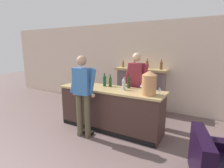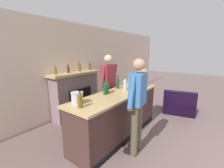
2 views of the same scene
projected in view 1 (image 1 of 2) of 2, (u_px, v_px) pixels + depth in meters
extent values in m
cube|color=beige|center=(139.00, 66.00, 5.67)|extent=(12.00, 0.07, 2.75)
cube|color=#412A25|center=(110.00, 110.00, 4.23)|extent=(2.50, 0.68, 0.96)
cube|color=tan|center=(110.00, 89.00, 4.13)|extent=(2.57, 0.75, 0.04)
cube|color=black|center=(103.00, 132.00, 4.02)|extent=(2.45, 0.01, 0.10)
cube|color=slate|center=(141.00, 90.00, 5.53)|extent=(1.45, 0.44, 1.26)
cube|color=black|center=(138.00, 97.00, 5.37)|extent=(0.80, 0.02, 0.81)
cube|color=tan|center=(141.00, 70.00, 5.38)|extent=(1.61, 0.52, 0.07)
cylinder|color=brown|center=(123.00, 65.00, 5.65)|extent=(0.06, 0.06, 0.18)
cylinder|color=brown|center=(123.00, 61.00, 5.63)|extent=(0.03, 0.03, 0.06)
cylinder|color=#4C212A|center=(134.00, 65.00, 5.46)|extent=(0.07, 0.07, 0.18)
cylinder|color=#4C212A|center=(135.00, 61.00, 5.43)|extent=(0.03, 0.03, 0.06)
cylinder|color=brown|center=(147.00, 65.00, 5.26)|extent=(0.07, 0.07, 0.23)
cylinder|color=brown|center=(147.00, 60.00, 5.23)|extent=(0.03, 0.03, 0.08)
cylinder|color=brown|center=(161.00, 66.00, 5.05)|extent=(0.08, 0.08, 0.22)
cylinder|color=brown|center=(161.00, 61.00, 5.03)|extent=(0.03, 0.03, 0.07)
cube|color=black|center=(200.00, 158.00, 2.54)|extent=(0.38, 0.93, 0.75)
cube|color=black|center=(216.00, 154.00, 2.81)|extent=(0.82, 0.37, 0.52)
cylinder|color=#9D6245|center=(67.00, 97.00, 6.67)|extent=(0.28, 0.28, 0.25)
cylinder|color=#332319|center=(66.00, 94.00, 6.65)|extent=(0.25, 0.25, 0.02)
cone|color=#2B8741|center=(68.00, 89.00, 6.56)|extent=(0.14, 0.30, 0.34)
cone|color=#318B46|center=(69.00, 87.00, 6.70)|extent=(0.29, 0.14, 0.42)
cone|color=#3C8B31|center=(66.00, 88.00, 6.73)|extent=(0.34, 0.36, 0.41)
cone|color=#2C7F3A|center=(63.00, 89.00, 6.57)|extent=(0.27, 0.25, 0.37)
cone|color=#327C41|center=(64.00, 88.00, 6.47)|extent=(0.38, 0.17, 0.46)
cylinder|color=brown|center=(87.00, 116.00, 3.79)|extent=(0.13, 0.13, 0.97)
cube|color=black|center=(90.00, 134.00, 3.95)|extent=(0.13, 0.25, 0.07)
cylinder|color=brown|center=(80.00, 115.00, 3.87)|extent=(0.13, 0.13, 0.97)
cube|color=black|center=(82.00, 132.00, 4.02)|extent=(0.13, 0.25, 0.07)
cube|color=#3769A6|center=(82.00, 81.00, 3.68)|extent=(0.38, 0.26, 0.57)
cylinder|color=#3769A6|center=(92.00, 82.00, 3.61)|extent=(0.20, 0.08, 0.57)
sphere|color=tan|center=(93.00, 95.00, 3.68)|extent=(0.09, 0.09, 0.09)
cylinder|color=#3769A6|center=(74.00, 80.00, 3.78)|extent=(0.20, 0.08, 0.57)
sphere|color=tan|center=(75.00, 93.00, 3.86)|extent=(0.09, 0.09, 0.09)
sphere|color=tan|center=(82.00, 61.00, 3.59)|extent=(0.21, 0.21, 0.21)
cylinder|color=black|center=(132.00, 104.00, 4.59)|extent=(0.13, 0.13, 0.99)
cube|color=black|center=(130.00, 122.00, 4.62)|extent=(0.11, 0.25, 0.07)
cylinder|color=black|center=(139.00, 106.00, 4.48)|extent=(0.13, 0.13, 0.99)
cube|color=black|center=(137.00, 123.00, 4.51)|extent=(0.11, 0.25, 0.07)
cube|color=maroon|center=(136.00, 75.00, 4.37)|extent=(0.37, 0.24, 0.59)
cylinder|color=maroon|center=(128.00, 74.00, 4.48)|extent=(0.20, 0.08, 0.57)
sphere|color=#D6B18B|center=(127.00, 85.00, 4.52)|extent=(0.09, 0.09, 0.09)
cylinder|color=maroon|center=(145.00, 75.00, 4.23)|extent=(0.20, 0.08, 0.57)
sphere|color=#D6B18B|center=(144.00, 87.00, 4.27)|extent=(0.09, 0.09, 0.09)
sphere|color=#D6B18B|center=(137.00, 57.00, 4.28)|extent=(0.21, 0.21, 0.21)
cylinder|color=tan|center=(149.00, 85.00, 3.52)|extent=(0.30, 0.30, 0.41)
cone|color=tan|center=(150.00, 73.00, 3.47)|extent=(0.30, 0.30, 0.09)
cylinder|color=#B29333|center=(146.00, 93.00, 3.40)|extent=(0.02, 0.04, 0.02)
cylinder|color=silver|center=(82.00, 79.00, 4.74)|extent=(0.20, 0.20, 0.20)
cylinder|color=silver|center=(82.00, 76.00, 4.72)|extent=(0.22, 0.22, 0.01)
cylinder|color=#244E18|center=(110.00, 82.00, 4.34)|extent=(0.07, 0.07, 0.20)
sphere|color=#244E18|center=(110.00, 78.00, 4.32)|extent=(0.07, 0.07, 0.07)
cylinder|color=#244E18|center=(110.00, 77.00, 4.31)|extent=(0.03, 0.03, 0.08)
cylinder|color=black|center=(110.00, 75.00, 4.30)|extent=(0.03, 0.03, 0.01)
cylinder|color=#0C5424|center=(105.00, 82.00, 4.36)|extent=(0.08, 0.08, 0.22)
sphere|color=#0C5424|center=(105.00, 77.00, 4.34)|extent=(0.08, 0.08, 0.08)
cylinder|color=#0C5424|center=(105.00, 76.00, 4.33)|extent=(0.03, 0.03, 0.09)
cylinder|color=black|center=(105.00, 74.00, 4.32)|extent=(0.03, 0.03, 0.01)
cylinder|color=#ABBBC2|center=(124.00, 85.00, 3.96)|extent=(0.08, 0.08, 0.22)
sphere|color=#ABBBC2|center=(124.00, 81.00, 3.94)|extent=(0.08, 0.08, 0.08)
cylinder|color=#ABBBC2|center=(124.00, 79.00, 3.93)|extent=(0.03, 0.03, 0.08)
cylinder|color=black|center=(124.00, 77.00, 3.93)|extent=(0.04, 0.04, 0.01)
cylinder|color=brown|center=(74.00, 80.00, 4.63)|extent=(0.08, 0.08, 0.20)
sphere|color=brown|center=(74.00, 77.00, 4.61)|extent=(0.08, 0.08, 0.08)
cylinder|color=brown|center=(74.00, 75.00, 4.60)|extent=(0.03, 0.03, 0.08)
cylinder|color=black|center=(74.00, 73.00, 4.59)|extent=(0.04, 0.04, 0.01)
cylinder|color=#213B1A|center=(129.00, 83.00, 4.14)|extent=(0.07, 0.07, 0.23)
sphere|color=#213B1A|center=(129.00, 79.00, 4.12)|extent=(0.07, 0.07, 0.07)
cylinder|color=#213B1A|center=(129.00, 77.00, 4.11)|extent=(0.03, 0.03, 0.09)
cylinder|color=black|center=(129.00, 75.00, 4.10)|extent=(0.03, 0.03, 0.01)
cylinder|color=silver|center=(142.00, 91.00, 3.90)|extent=(0.07, 0.07, 0.01)
cylinder|color=silver|center=(142.00, 89.00, 3.89)|extent=(0.01, 0.01, 0.09)
cone|color=silver|center=(142.00, 85.00, 3.87)|extent=(0.08, 0.08, 0.07)
cylinder|color=silver|center=(159.00, 94.00, 3.58)|extent=(0.06, 0.06, 0.01)
cylinder|color=silver|center=(159.00, 93.00, 3.57)|extent=(0.01, 0.01, 0.07)
cone|color=silver|center=(160.00, 89.00, 3.56)|extent=(0.08, 0.08, 0.08)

